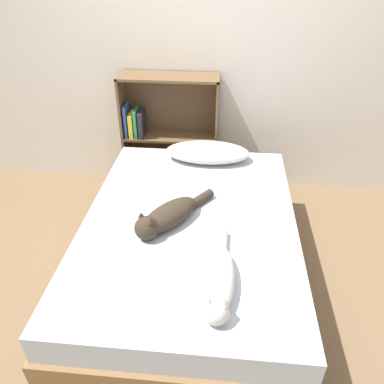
# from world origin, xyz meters

# --- Properties ---
(ground_plane) EXTENTS (8.00, 8.00, 0.00)m
(ground_plane) POSITION_xyz_m (0.00, 0.00, 0.00)
(ground_plane) COLOR brown
(wall_back) EXTENTS (8.00, 0.06, 2.50)m
(wall_back) POSITION_xyz_m (0.00, 1.29, 1.25)
(wall_back) COLOR silver
(wall_back) RESTS_ON ground_plane
(bed) EXTENTS (1.29, 1.81, 0.51)m
(bed) POSITION_xyz_m (0.00, 0.00, 0.25)
(bed) COLOR brown
(bed) RESTS_ON ground_plane
(pillow) EXTENTS (0.62, 0.29, 0.13)m
(pillow) POSITION_xyz_m (0.06, 0.73, 0.57)
(pillow) COLOR beige
(pillow) RESTS_ON bed
(cat_light) EXTENTS (0.16, 0.64, 0.14)m
(cat_light) POSITION_xyz_m (0.19, -0.54, 0.56)
(cat_light) COLOR beige
(cat_light) RESTS_ON bed
(cat_dark) EXTENTS (0.44, 0.53, 0.16)m
(cat_dark) POSITION_xyz_m (-0.13, -0.07, 0.57)
(cat_dark) COLOR #33281E
(cat_dark) RESTS_ON bed
(bookshelf) EXTENTS (0.79, 0.26, 1.02)m
(bookshelf) POSITION_xyz_m (-0.30, 1.16, 0.52)
(bookshelf) COLOR brown
(bookshelf) RESTS_ON ground_plane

